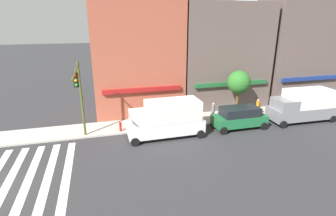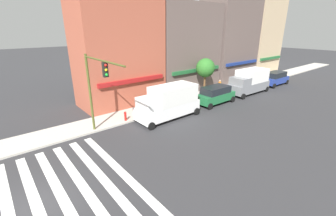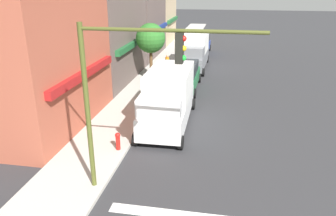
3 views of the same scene
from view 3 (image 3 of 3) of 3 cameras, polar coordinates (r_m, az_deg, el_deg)
name	(u,v)px [view 3 (image 3 of 3)]	position (r m, az deg, el deg)	size (l,w,h in m)	color
traffic_signal	(126,81)	(10.90, -7.40, 4.64)	(0.32, 5.94, 6.20)	#474C1E
box_truck_white	(168,97)	(17.68, 0.05, 1.88)	(6.23, 2.42, 3.04)	white
suv_green	(184,75)	(24.15, 2.87, 5.68)	(4.70, 2.12, 1.94)	#1E6638
box_truck_grey	(194,51)	(30.42, 4.55, 9.87)	(6.25, 2.42, 3.04)	slate
suv_blue	(200,44)	(37.26, 5.65, 10.98)	(4.75, 2.12, 1.94)	navy
pedestrian_orange_vest	(167,65)	(27.30, -0.14, 7.57)	(0.32, 0.32, 1.77)	#23232D
pedestrian_grey_coat	(155,80)	(22.85, -2.33, 4.92)	(0.32, 0.32, 1.77)	#23232D
fire_hydrant	(118,140)	(15.23, -8.72, -5.59)	(0.24, 0.24, 0.84)	red
street_tree	(151,38)	(25.40, -3.05, 12.00)	(2.24, 2.24, 4.45)	brown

